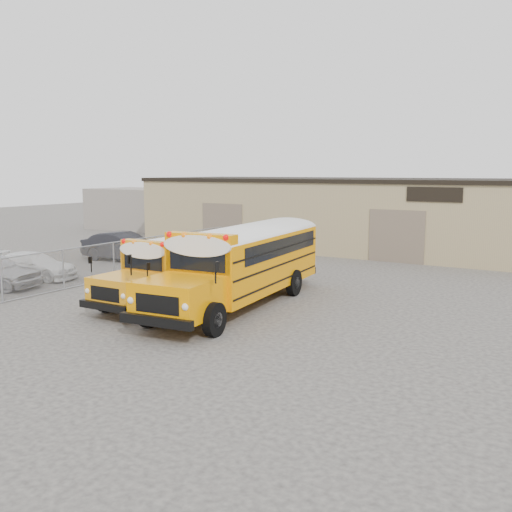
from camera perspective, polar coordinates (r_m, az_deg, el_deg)
The scene contains 9 objects.
ground at distance 22.20m, azimuth -8.58°, elevation -5.05°, with size 120.00×120.00×0.00m, color #3A3735.
warehouse at distance 39.14m, azimuth 10.57°, elevation 4.27°, with size 30.20×10.20×4.67m.
chainlink_fence at distance 28.21m, azimuth -14.04°, elevation -0.45°, with size 0.07×18.07×1.81m.
distant_building_left at distance 52.77m, azimuth -11.56°, elevation 4.68°, with size 8.00×6.00×3.60m, color gray.
school_bus_left at distance 28.16m, azimuth 0.14°, elevation 1.08°, with size 2.75×9.06×2.64m.
school_bus_right at distance 28.04m, azimuth 4.74°, elevation 1.60°, with size 3.67×10.89×3.13m.
tarp_bundle at distance 20.30m, azimuth -11.22°, elevation -4.20°, with size 1.21×1.15×1.48m.
car_white at distance 29.48m, azimuth -21.38°, elevation -0.91°, with size 1.80×4.43×1.28m, color white.
car_dark at distance 33.89m, azimuth -13.13°, elevation 0.93°, with size 1.76×5.04×1.66m, color black.
Camera 1 is at (13.97, -16.46, 5.17)m, focal length 40.00 mm.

